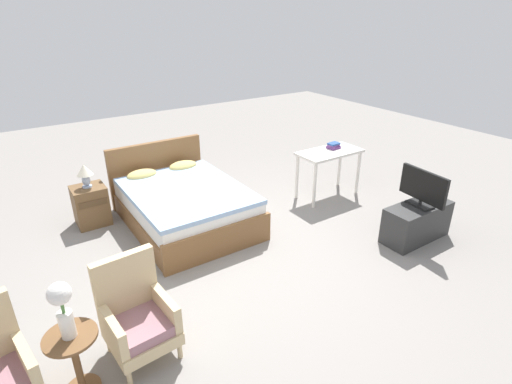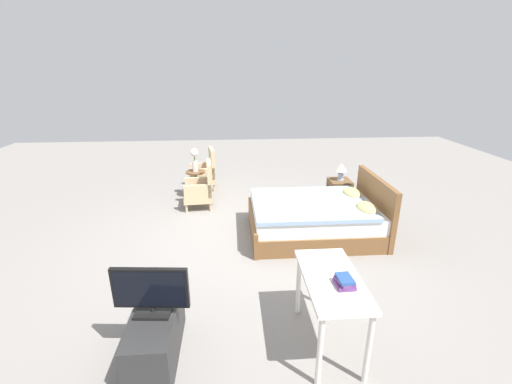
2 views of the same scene
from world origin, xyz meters
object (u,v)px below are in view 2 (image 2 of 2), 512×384
at_px(bed, 317,218).
at_px(side_table, 196,181).
at_px(flower_vase, 195,158).
at_px(armchair_by_window_left, 205,173).
at_px(table_lamp, 341,169).
at_px(book_stack, 345,282).
at_px(armchair_by_window_right, 201,189).
at_px(tv_stand, 156,335).
at_px(vanity_desk, 331,288).
at_px(nightstand, 339,194).
at_px(tv_flatscreen, 151,291).

height_order(bed, side_table, bed).
bearing_deg(flower_vase, armchair_by_window_left, 165.30).
bearing_deg(table_lamp, book_stack, -16.96).
relative_size(bed, armchair_by_window_left, 2.24).
bearing_deg(armchair_by_window_right, side_table, -164.88).
height_order(tv_stand, book_stack, book_stack).
relative_size(table_lamp, vanity_desk, 0.32).
height_order(flower_vase, nightstand, flower_vase).
bearing_deg(armchair_by_window_left, vanity_desk, 17.73).
height_order(armchair_by_window_right, vanity_desk, armchair_by_window_right).
relative_size(tv_stand, book_stack, 4.70).
distance_m(armchair_by_window_right, table_lamp, 2.71).
xyz_separation_m(flower_vase, vanity_desk, (4.19, 1.66, -0.22)).
xyz_separation_m(armchair_by_window_left, tv_stand, (4.78, -0.14, -0.13)).
xyz_separation_m(bed, vanity_desk, (2.33, -0.45, 0.35)).
xyz_separation_m(bed, table_lamp, (-1.09, 0.70, 0.48)).
xyz_separation_m(armchair_by_window_right, tv_stand, (3.69, -0.14, -0.13)).
relative_size(side_table, book_stack, 2.82).
relative_size(table_lamp, book_stack, 1.62).
bearing_deg(bed, tv_stand, -41.66).
bearing_deg(tv_flatscreen, armchair_by_window_left, 178.29).
xyz_separation_m(armchair_by_window_left, side_table, (0.55, -0.14, -0.01)).
height_order(tv_flatscreen, vanity_desk, tv_flatscreen).
bearing_deg(flower_vase, nightstand, 74.88).
bearing_deg(side_table, table_lamp, 74.88).
bearing_deg(armchair_by_window_left, flower_vase, -14.70).
bearing_deg(bed, tv_flatscreen, -41.64).
bearing_deg(table_lamp, armchair_by_window_right, -94.76).
xyz_separation_m(flower_vase, nightstand, (0.76, 2.82, -0.58)).
distance_m(bed, armchair_by_window_left, 3.11).
distance_m(table_lamp, tv_stand, 4.50).
xyz_separation_m(bed, flower_vase, (-1.85, -2.12, 0.57)).
bearing_deg(armchair_by_window_right, book_stack, 22.66).
bearing_deg(tv_stand, bed, 138.34).
xyz_separation_m(table_lamp, vanity_desk, (3.43, -1.16, -0.13)).
bearing_deg(bed, armchair_by_window_right, -123.73).
bearing_deg(tv_stand, flower_vase, -179.97).
bearing_deg(nightstand, side_table, -105.12).
height_order(armchair_by_window_right, flower_vase, flower_vase).
height_order(nightstand, tv_flatscreen, tv_flatscreen).
distance_m(bed, table_lamp, 1.39).
xyz_separation_m(bed, book_stack, (2.48, -0.39, 0.51)).
bearing_deg(armchair_by_window_right, vanity_desk, 22.54).
distance_m(tv_stand, vanity_desk, 1.71).
relative_size(nightstand, tv_stand, 0.59).
bearing_deg(book_stack, nightstand, 163.05).
distance_m(armchair_by_window_right, book_stack, 4.13).
bearing_deg(nightstand, flower_vase, -105.12).
bearing_deg(bed, side_table, -131.23).
relative_size(armchair_by_window_right, tv_stand, 0.96).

